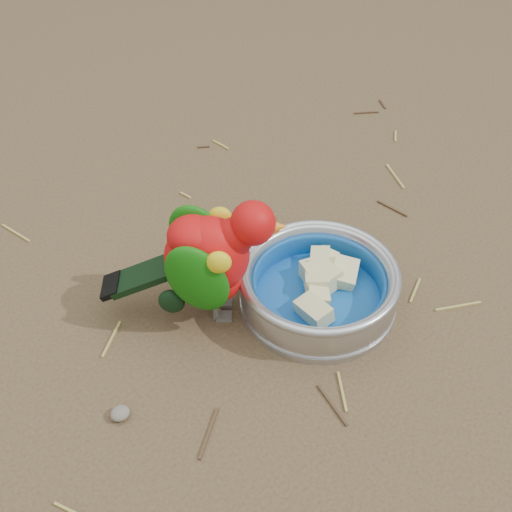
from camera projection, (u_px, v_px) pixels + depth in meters
ground at (340, 327)px, 0.93m from camera, size 60.00×60.00×0.00m
food_bowl at (318, 300)px, 0.95m from camera, size 0.21×0.21×0.02m
bowl_wall at (319, 284)px, 0.93m from camera, size 0.21×0.21×0.04m
fruit_wedges at (319, 288)px, 0.93m from camera, size 0.12×0.12×0.03m
lory_parrot at (211, 264)px, 0.89m from camera, size 0.23×0.21×0.17m
ground_debris at (335, 294)px, 0.96m from camera, size 0.90×0.80×0.01m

